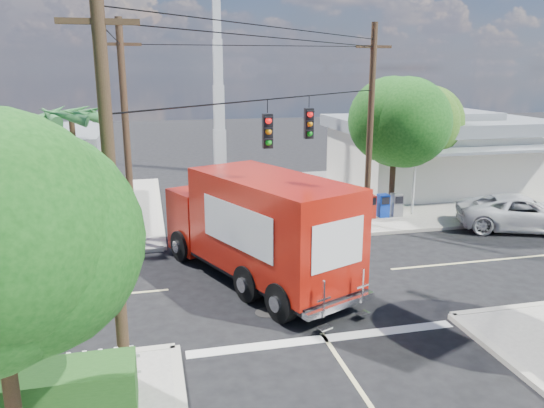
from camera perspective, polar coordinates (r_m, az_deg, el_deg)
name	(u,v)px	position (r m, az deg, el deg)	size (l,w,h in m)	color
ground	(285,279)	(18.61, 1.43, -8.08)	(120.00, 120.00, 0.00)	black
sidewalk_ne	(418,192)	(32.23, 15.39, 1.26)	(14.12, 14.12, 0.14)	gray
sidewalk_nw	(17,215)	(29.12, -25.70, -1.05)	(14.12, 14.12, 0.14)	gray
road_markings	(297,296)	(17.30, 2.68, -9.87)	(32.00, 32.00, 0.01)	beige
building_ne	(436,150)	(33.55, 17.21, 5.54)	(11.80, 10.20, 4.50)	white
radio_tower	(218,91)	(36.98, -5.78, 12.05)	(0.80, 0.80, 17.00)	silver
tree_ne_front	(396,119)	(26.20, 13.23, 8.89)	(4.21, 4.14, 6.66)	#422D1C
tree_ne_back	(422,125)	(29.40, 15.85, 8.15)	(3.77, 3.66, 5.82)	#422D1C
palm_nw_front	(71,118)	(24.41, -20.78, 8.61)	(3.01, 3.08, 5.59)	#422D1C
palm_nw_back	(29,125)	(26.24, -24.67, 7.77)	(3.01, 3.08, 5.19)	#422D1C
utility_poles	(230,141)	(18.60, -4.50, 6.82)	(12.00, 10.68, 9.00)	#473321
vending_boxes	(383,206)	(26.09, 11.86, -0.17)	(1.90, 0.50, 1.10)	#9F190E
delivery_truck	(257,227)	(17.91, -1.58, -2.51)	(5.73, 8.95, 3.75)	black
parked_car	(523,213)	(26.42, 25.36, -0.88)	(2.60, 5.64, 1.57)	silver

